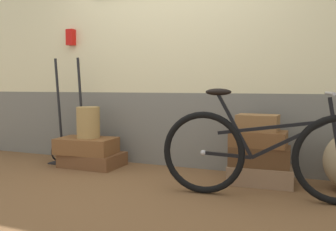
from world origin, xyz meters
TOP-DOWN VIEW (x-y plane):
  - ground at (0.00, 0.00)m, footprint 8.42×5.20m
  - station_building at (0.01, 0.85)m, footprint 6.42×0.74m
  - suitcase_0 at (-0.85, 0.40)m, footprint 0.68×0.48m
  - suitcase_1 at (-0.90, 0.36)m, footprint 0.69×0.47m
  - suitcase_2 at (1.08, 0.37)m, footprint 0.62×0.39m
  - suitcase_3 at (1.07, 0.38)m, footprint 0.57×0.36m
  - suitcase_4 at (1.06, 0.39)m, footprint 0.52×0.34m
  - suitcase_5 at (1.05, 0.39)m, footprint 0.39×0.27m
  - wicker_basket at (-0.88, 0.38)m, footprint 0.27×0.27m
  - luggage_trolley at (-1.23, 0.48)m, footprint 0.41×0.35m
  - bicycle at (1.20, -0.08)m, footprint 1.80×0.46m

SIDE VIEW (x-z plane):
  - ground at x=0.00m, z-range -0.06..0.00m
  - suitcase_0 at x=-0.85m, z-range 0.00..0.15m
  - suitcase_2 at x=1.08m, z-range 0.00..0.18m
  - suitcase_1 at x=-0.90m, z-range 0.15..0.34m
  - suitcase_3 at x=1.07m, z-range 0.18..0.36m
  - luggage_trolley at x=-1.23m, z-range -0.32..0.95m
  - bicycle at x=1.20m, z-range -0.08..0.84m
  - suitcase_4 at x=1.06m, z-range 0.36..0.51m
  - wicker_basket at x=-0.88m, z-range 0.34..0.70m
  - suitcase_5 at x=1.05m, z-range 0.51..0.67m
  - station_building at x=0.01m, z-range 0.01..2.71m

